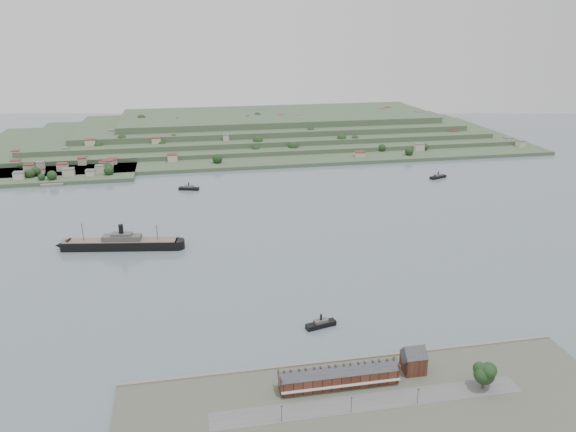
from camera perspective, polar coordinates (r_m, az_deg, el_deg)
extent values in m
plane|color=slate|center=(415.00, 0.18, -3.28)|extent=(1400.00, 1400.00, 0.00)
cube|color=#4C5142|center=(256.99, 8.73, -19.16)|extent=(220.00, 80.00, 2.00)
cube|color=gray|center=(286.53, 6.10, -14.41)|extent=(220.00, 2.00, 2.60)
cube|color=#595959|center=(260.76, 8.29, -18.19)|extent=(140.00, 12.00, 0.10)
cube|color=#402216|center=(266.75, 5.21, -16.15)|extent=(55.00, 8.00, 7.00)
cube|color=#33363A|center=(264.74, 5.23, -15.53)|extent=(55.60, 8.15, 8.15)
cube|color=beige|center=(263.33, 5.50, -16.83)|extent=(55.00, 1.60, 0.25)
cube|color=#402216|center=(258.92, -0.86, -16.07)|extent=(0.50, 8.40, 3.00)
cube|color=#402216|center=(272.10, 11.00, -14.52)|extent=(0.50, 8.40, 3.00)
cube|color=#31221B|center=(258.94, 0.38, -15.69)|extent=(0.90, 1.40, 3.20)
cube|color=#31221B|center=(259.88, 1.61, -15.55)|extent=(0.90, 1.40, 3.20)
cube|color=#31221B|center=(262.72, 4.65, -15.18)|extent=(0.90, 1.40, 3.20)
cube|color=#31221B|center=(264.05, 5.84, -15.03)|extent=(0.90, 1.40, 3.20)
cube|color=#31221B|center=(267.83, 8.76, -14.62)|extent=(0.90, 1.40, 3.20)
cube|color=#31221B|center=(269.53, 9.90, -14.45)|extent=(0.90, 1.40, 3.20)
cube|color=#402216|center=(280.54, 12.61, -14.36)|extent=(10.00, 10.00, 9.00)
cube|color=#33363A|center=(278.09, 12.68, -13.59)|extent=(10.40, 10.18, 10.18)
cube|color=#3A5438|center=(756.03, -5.10, 7.30)|extent=(760.00, 260.00, 4.00)
cube|color=#3A5438|center=(781.62, -3.83, 8.07)|extent=(680.00, 220.00, 5.00)
cube|color=#3A5438|center=(797.08, -2.90, 8.71)|extent=(600.00, 200.00, 6.00)
cube|color=#3A5438|center=(812.66, -2.00, 9.40)|extent=(520.00, 180.00, 7.00)
cube|color=#3A5438|center=(828.39, -1.13, 10.13)|extent=(440.00, 160.00, 8.00)
cube|color=#3A5438|center=(657.59, -21.68, 4.13)|extent=(150.00, 90.00, 4.00)
cube|color=gray|center=(618.97, -22.77, 3.03)|extent=(22.00, 14.00, 2.80)
cube|color=black|center=(430.49, -16.69, -2.82)|extent=(84.28, 24.22, 6.50)
cone|color=black|center=(443.16, -21.92, -2.80)|extent=(12.76, 12.76, 11.14)
cylinder|color=black|center=(421.60, -11.19, -2.82)|extent=(11.14, 11.14, 6.50)
cube|color=brown|center=(429.22, -16.74, -2.38)|extent=(82.30, 23.01, 0.56)
cube|color=#4D4B47|center=(428.01, -16.52, -2.13)|extent=(28.83, 12.66, 3.71)
cube|color=#4D4B47|center=(427.13, -16.56, -1.82)|extent=(15.70, 8.77, 2.32)
cylinder|color=black|center=(425.91, -16.60, -1.37)|extent=(3.34, 3.34, 8.36)
cylinder|color=#442D1F|center=(434.55, -20.13, -1.62)|extent=(0.46, 0.46, 14.86)
cylinder|color=#442D1F|center=(420.94, -13.14, -1.71)|extent=(0.46, 0.46, 13.00)
cube|color=black|center=(314.47, 3.36, -10.97)|extent=(17.81, 8.59, 2.75)
cube|color=#4D4B47|center=(313.43, 3.37, -10.64)|extent=(8.40, 5.43, 2.06)
cylinder|color=black|center=(312.29, 3.38, -10.28)|extent=(1.15, 1.15, 4.02)
cube|color=black|center=(563.58, -10.03, 2.76)|extent=(20.68, 11.08, 2.66)
cube|color=#4D4B47|center=(563.02, -10.05, 2.96)|extent=(9.87, 6.84, 1.99)
cylinder|color=black|center=(562.41, -10.06, 3.17)|extent=(1.11, 1.11, 3.87)
cube|color=black|center=(616.99, 14.99, 3.85)|extent=(20.42, 12.39, 2.64)
cube|color=#4D4B47|center=(616.48, 15.01, 4.03)|extent=(9.90, 7.37, 1.98)
cylinder|color=black|center=(615.92, 15.03, 4.22)|extent=(1.10, 1.10, 3.85)
cylinder|color=#442D1F|center=(279.03, 19.21, -15.74)|extent=(1.26, 1.26, 5.24)
sphere|color=black|center=(276.42, 19.32, -14.93)|extent=(9.44, 9.44, 9.44)
sphere|color=black|center=(277.80, 19.72, -14.54)|extent=(7.34, 7.34, 7.34)
sphere|color=black|center=(274.07, 19.10, -15.10)|extent=(6.71, 6.71, 6.71)
sphere|color=black|center=(273.62, 19.72, -14.71)|extent=(6.29, 6.29, 6.29)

